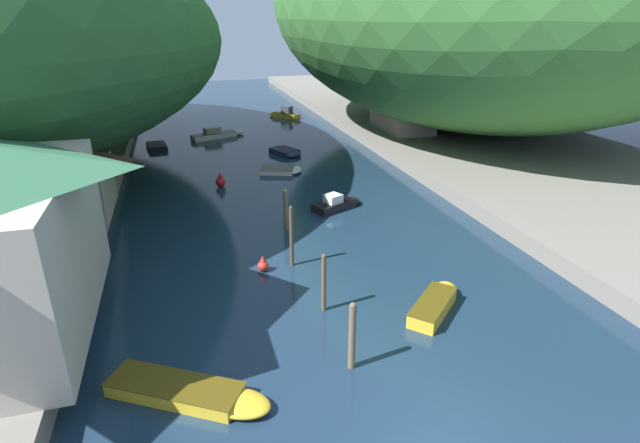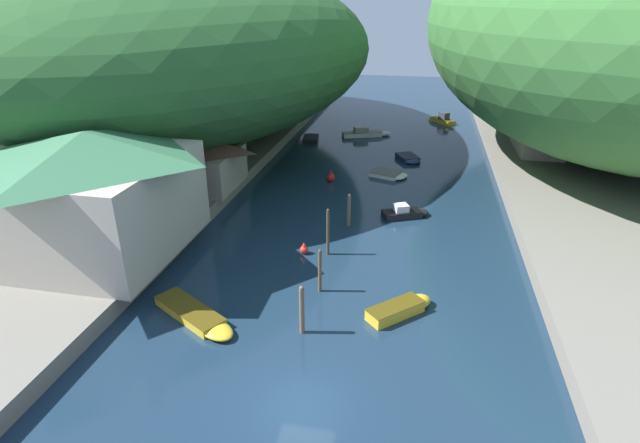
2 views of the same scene
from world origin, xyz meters
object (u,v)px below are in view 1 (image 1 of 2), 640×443
boat_far_right_bank (194,393)px  channel_buoy_near (220,181)px  boat_open_rowboat (282,170)px  boat_mid_channel (338,203)px  boat_yellow_tender (436,302)px  boat_far_upstream (284,114)px  boat_cabin_cruiser (287,152)px  boathouse_shed (36,177)px  right_bank_cottage (403,104)px  person_on_quay (47,277)px  person_by_boathouse (58,233)px  boat_white_cruiser (219,134)px  boat_moored_right (156,145)px  channel_buoy_far (263,265)px

boat_far_right_bank → channel_buoy_near: 22.90m
boat_open_rowboat → boat_far_right_bank: bearing=0.7°
boat_mid_channel → boat_far_right_bank: bearing=-57.3°
boat_yellow_tender → boat_mid_channel: bearing=137.9°
boat_far_upstream → boat_cabin_cruiser: size_ratio=1.18×
boathouse_shed → boat_far_upstream: size_ratio=1.90×
boat_far_right_bank → boat_mid_channel: (10.19, 15.97, 0.08)m
right_bank_cottage → boat_far_right_bank: 40.56m
person_on_quay → boat_mid_channel: bearing=-78.6°
channel_buoy_near → person_by_boathouse: (-8.93, -11.20, 1.56)m
boathouse_shed → boat_far_upstream: (21.08, 31.93, -3.04)m
boat_white_cruiser → right_bank_cottage: bearing=50.4°
boat_far_right_bank → channel_buoy_near: size_ratio=5.05×
right_bank_cottage → person_by_boathouse: (-28.59, -21.96, -1.64)m
right_bank_cottage → boat_far_right_bank: right_bank_cottage is taller
channel_buoy_near → right_bank_cottage: bearing=28.7°
boat_cabin_cruiser → boat_white_cruiser: boat_white_cruiser is taller
boat_moored_right → channel_buoy_near: channel_buoy_near is taller
boathouse_shed → boat_open_rowboat: boathouse_shed is taller
boat_open_rowboat → channel_buoy_far: channel_buoy_far is taller
boat_far_upstream → boat_yellow_tender: boat_far_upstream is taller
boat_mid_channel → channel_buoy_near: size_ratio=3.45×
right_bank_cottage → boat_cabin_cruiser: size_ratio=2.26×
channel_buoy_near → channel_buoy_far: 14.26m
boat_far_right_bank → boat_yellow_tender: (10.58, 2.91, 0.08)m
boat_open_rowboat → boat_moored_right: bearing=-119.2°
boat_far_right_bank → boat_far_upstream: size_ratio=1.31×
boat_open_rowboat → boat_far_upstream: (5.04, 23.39, 0.24)m
boathouse_shed → boat_mid_channel: boathouse_shed is taller
right_bank_cottage → person_on_quay: 38.90m
boat_far_right_bank → right_bank_cottage: bearing=177.1°
boat_white_cruiser → boat_yellow_tender: bearing=-11.9°
boat_far_upstream → person_by_boathouse: (-19.26, -37.11, 1.56)m
boathouse_shed → boat_cabin_cruiser: boathouse_shed is taller
boat_cabin_cruiser → boat_mid_channel: 14.47m
boat_open_rowboat → right_bank_cottage: bearing=138.8°
boat_cabin_cruiser → person_on_quay: bearing=31.4°
boat_white_cruiser → person_on_quay: 34.28m
boathouse_shed → boat_far_right_bank: size_ratio=1.44×
boat_mid_channel → boat_cabin_cruiser: bearing=156.6°
boat_far_upstream → channel_buoy_near: (-10.33, -25.91, 0.00)m
boat_white_cruiser → boat_yellow_tender: size_ratio=1.63×
boat_far_upstream → boat_yellow_tender: 45.78m
boat_far_upstream → person_by_boathouse: size_ratio=2.57×
boat_open_rowboat → boat_yellow_tender: bearing=24.8°
boathouse_shed → boat_far_right_bank: (7.75, -16.69, -3.22)m
boat_open_rowboat → boat_far_upstream: bearing=-173.2°
boat_mid_channel → channel_buoy_far: bearing=-65.2°
boat_far_right_bank → channel_buoy_far: 9.29m
channel_buoy_near → person_by_boathouse: size_ratio=0.67×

